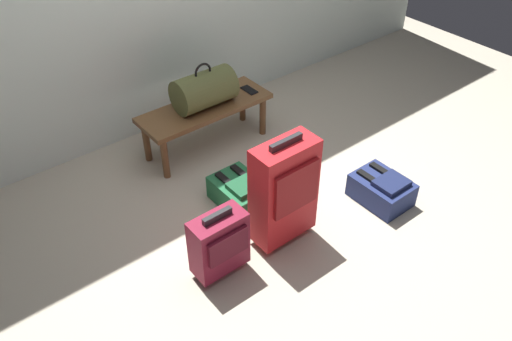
{
  "coord_description": "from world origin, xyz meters",
  "views": [
    {
      "loc": [
        -1.72,
        -1.74,
        2.37
      ],
      "look_at": [
        -0.05,
        0.34,
        0.25
      ],
      "focal_mm": 36.89,
      "sensor_mm": 36.0,
      "label": 1
    }
  ],
  "objects_px": {
    "duffel_bag_olive": "(204,90)",
    "backpack_navy": "(382,189)",
    "bench": "(205,112)",
    "cell_phone": "(249,90)",
    "backpack_green": "(240,192)",
    "suitcase_small_burgundy": "(219,243)",
    "suitcase_upright_red": "(284,191)"
  },
  "relations": [
    {
      "from": "suitcase_upright_red",
      "to": "bench",
      "type": "bearing_deg",
      "value": 80.03
    },
    {
      "from": "bench",
      "to": "suitcase_small_burgundy",
      "type": "distance_m",
      "value": 1.27
    },
    {
      "from": "bench",
      "to": "backpack_green",
      "type": "bearing_deg",
      "value": -106.56
    },
    {
      "from": "bench",
      "to": "backpack_green",
      "type": "relative_size",
      "value": 2.63
    },
    {
      "from": "bench",
      "to": "cell_phone",
      "type": "relative_size",
      "value": 6.94
    },
    {
      "from": "duffel_bag_olive",
      "to": "suitcase_small_burgundy",
      "type": "bearing_deg",
      "value": -121.15
    },
    {
      "from": "bench",
      "to": "cell_phone",
      "type": "bearing_deg",
      "value": -4.18
    },
    {
      "from": "bench",
      "to": "backpack_green",
      "type": "distance_m",
      "value": 0.74
    },
    {
      "from": "suitcase_upright_red",
      "to": "backpack_green",
      "type": "bearing_deg",
      "value": 91.16
    },
    {
      "from": "duffel_bag_olive",
      "to": "backpack_navy",
      "type": "distance_m",
      "value": 1.42
    },
    {
      "from": "duffel_bag_olive",
      "to": "backpack_navy",
      "type": "xyz_separation_m",
      "value": [
        0.55,
        -1.25,
        -0.4
      ]
    },
    {
      "from": "backpack_green",
      "to": "suitcase_small_burgundy",
      "type": "bearing_deg",
      "value": -137.94
    },
    {
      "from": "cell_phone",
      "to": "backpack_green",
      "type": "distance_m",
      "value": 0.92
    },
    {
      "from": "backpack_navy",
      "to": "backpack_green",
      "type": "relative_size",
      "value": 1.0
    },
    {
      "from": "cell_phone",
      "to": "backpack_green",
      "type": "xyz_separation_m",
      "value": [
        -0.59,
        -0.65,
        -0.27
      ]
    },
    {
      "from": "duffel_bag_olive",
      "to": "bench",
      "type": "bearing_deg",
      "value": -180.0
    },
    {
      "from": "suitcase_small_burgundy",
      "to": "cell_phone",
      "type": "bearing_deg",
      "value": 45.46
    },
    {
      "from": "cell_phone",
      "to": "suitcase_upright_red",
      "type": "xyz_separation_m",
      "value": [
        -0.58,
        -1.07,
        0.02
      ]
    },
    {
      "from": "suitcase_upright_red",
      "to": "backpack_green",
      "type": "xyz_separation_m",
      "value": [
        -0.01,
        0.42,
        -0.29
      ]
    },
    {
      "from": "cell_phone",
      "to": "duffel_bag_olive",
      "type": "bearing_deg",
      "value": 175.8
    },
    {
      "from": "backpack_green",
      "to": "suitcase_upright_red",
      "type": "bearing_deg",
      "value": -88.84
    },
    {
      "from": "cell_phone",
      "to": "suitcase_small_burgundy",
      "type": "height_order",
      "value": "suitcase_small_burgundy"
    },
    {
      "from": "suitcase_upright_red",
      "to": "backpack_navy",
      "type": "distance_m",
      "value": 0.81
    },
    {
      "from": "suitcase_upright_red",
      "to": "backpack_navy",
      "type": "xyz_separation_m",
      "value": [
        0.75,
        -0.15,
        -0.29
      ]
    },
    {
      "from": "duffel_bag_olive",
      "to": "cell_phone",
      "type": "height_order",
      "value": "duffel_bag_olive"
    },
    {
      "from": "suitcase_upright_red",
      "to": "suitcase_small_burgundy",
      "type": "height_order",
      "value": "suitcase_upright_red"
    },
    {
      "from": "bench",
      "to": "duffel_bag_olive",
      "type": "bearing_deg",
      "value": 0.0
    },
    {
      "from": "suitcase_upright_red",
      "to": "backpack_navy",
      "type": "relative_size",
      "value": 1.96
    },
    {
      "from": "duffel_bag_olive",
      "to": "backpack_navy",
      "type": "relative_size",
      "value": 1.16
    },
    {
      "from": "suitcase_small_burgundy",
      "to": "backpack_green",
      "type": "bearing_deg",
      "value": 42.06
    },
    {
      "from": "cell_phone",
      "to": "backpack_navy",
      "type": "xyz_separation_m",
      "value": [
        0.17,
        -1.22,
        -0.27
      ]
    },
    {
      "from": "suitcase_small_burgundy",
      "to": "backpack_navy",
      "type": "relative_size",
      "value": 1.21
    }
  ]
}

